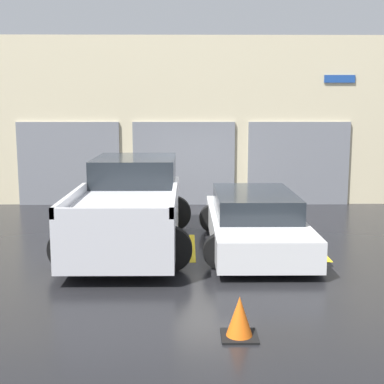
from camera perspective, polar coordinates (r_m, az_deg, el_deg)
ground_plane at (r=13.17m, az=-0.06°, el=-3.70°), size 28.00×28.00×0.00m
shophouse_building at (r=16.13m, az=-0.19°, el=7.39°), size 15.78×0.68×4.95m
pickup_truck at (r=11.42m, az=-6.57°, el=-1.49°), size 2.59×5.14×1.77m
sedan_white at (r=11.27m, az=6.70°, el=-3.11°), size 2.25×4.64×1.16m
parking_stripe_far_left at (r=11.56m, az=-13.12°, el=-5.79°), size 0.12×2.20×0.01m
parking_stripe_left at (r=11.28m, az=0.02°, el=-5.91°), size 0.12×2.20×0.01m
parking_stripe_centre at (r=11.61m, az=13.11°, el=-5.73°), size 0.12×2.20×0.01m
traffic_cone at (r=7.07m, az=5.09°, el=-13.30°), size 0.47×0.47×0.55m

